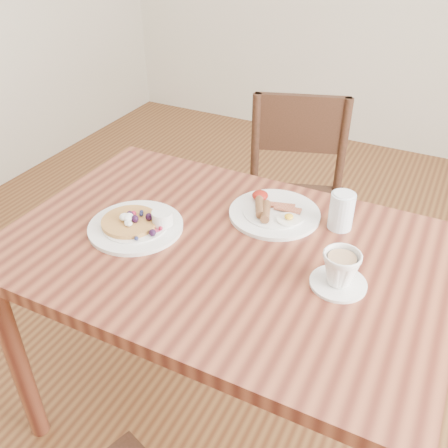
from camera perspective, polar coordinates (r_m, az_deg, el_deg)
name	(u,v)px	position (r m, az deg, el deg)	size (l,w,h in m)	color
ground	(224,414)	(1.90, 0.00, -20.89)	(5.00, 5.00, 0.00)	#583019
dining_table	(224,273)	(1.42, 0.00, -5.65)	(1.20, 0.80, 0.75)	brown
chair_far	(294,197)	(2.09, 8.03, 3.10)	(0.53, 0.53, 0.88)	#3D1F16
pancake_plate	(137,224)	(1.44, -9.89, -0.02)	(0.27, 0.27, 0.06)	white
breakfast_plate	(273,212)	(1.48, 5.64, 1.39)	(0.27, 0.27, 0.04)	white
teacup_saucer	(340,271)	(1.24, 13.14, -5.20)	(0.14, 0.14, 0.10)	white
water_glass	(341,211)	(1.44, 13.28, 1.46)	(0.07, 0.07, 0.11)	silver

